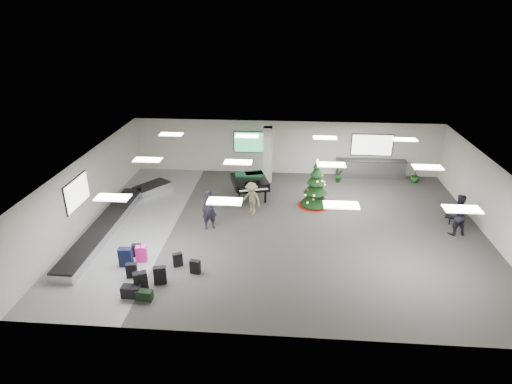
# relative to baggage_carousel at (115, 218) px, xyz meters

# --- Properties ---
(ground) EXTENTS (18.00, 18.00, 0.00)m
(ground) POSITION_rel_baggage_carousel_xyz_m (7.84, 0.08, -0.21)
(ground) COLOR #393634
(ground) RESTS_ON ground
(room_envelope) EXTENTS (18.02, 14.02, 3.21)m
(room_envelope) POSITION_rel_baggage_carousel_xyz_m (7.46, 0.75, 2.12)
(room_envelope) COLOR beige
(room_envelope) RESTS_ON ground
(baggage_carousel) EXTENTS (2.28, 9.71, 0.43)m
(baggage_carousel) POSITION_rel_baggage_carousel_xyz_m (0.00, 0.00, 0.00)
(baggage_carousel) COLOR silver
(baggage_carousel) RESTS_ON ground
(service_counter) EXTENTS (4.05, 0.65, 1.08)m
(service_counter) POSITION_rel_baggage_carousel_xyz_m (12.84, 6.73, 0.33)
(service_counter) COLOR silver
(service_counter) RESTS_ON ground
(suitcase_0) EXTENTS (0.56, 0.45, 0.78)m
(suitcase_0) POSITION_rel_baggage_carousel_xyz_m (2.90, -5.00, 0.17)
(suitcase_0) COLOR black
(suitcase_0) RESTS_ON ground
(suitcase_1) EXTENTS (0.49, 0.33, 0.71)m
(suitcase_1) POSITION_rel_baggage_carousel_xyz_m (3.46, -4.50, 0.13)
(suitcase_1) COLOR black
(suitcase_1) RESTS_ON ground
(pink_suitcase) EXTENTS (0.45, 0.29, 0.68)m
(pink_suitcase) POSITION_rel_baggage_carousel_xyz_m (2.31, -3.12, 0.12)
(pink_suitcase) COLOR #FF219F
(pink_suitcase) RESTS_ON ground
(suitcase_3) EXTENTS (0.42, 0.35, 0.57)m
(suitcase_3) POSITION_rel_baggage_carousel_xyz_m (3.82, -3.33, 0.06)
(suitcase_3) COLOR black
(suitcase_3) RESTS_ON ground
(navy_suitcase) EXTENTS (0.53, 0.35, 0.80)m
(navy_suitcase) POSITION_rel_baggage_carousel_xyz_m (1.81, -3.49, 0.18)
(navy_suitcase) COLOR black
(navy_suitcase) RESTS_ON ground
(suitcase_5) EXTENTS (0.42, 0.27, 0.60)m
(suitcase_5) POSITION_rel_baggage_carousel_xyz_m (2.29, -4.22, 0.08)
(suitcase_5) COLOR black
(suitcase_5) RESTS_ON ground
(green_duffel) EXTENTS (0.58, 0.33, 0.39)m
(green_duffel) POSITION_rel_baggage_carousel_xyz_m (3.18, -5.48, -0.03)
(green_duffel) COLOR black
(green_duffel) RESTS_ON ground
(suitcase_7) EXTENTS (0.42, 0.28, 0.58)m
(suitcase_7) POSITION_rel_baggage_carousel_xyz_m (4.60, -3.77, 0.07)
(suitcase_7) COLOR black
(suitcase_7) RESTS_ON ground
(suitcase_8) EXTENTS (0.40, 0.27, 0.56)m
(suitcase_8) POSITION_rel_baggage_carousel_xyz_m (1.99, -2.77, 0.06)
(suitcase_8) COLOR black
(suitcase_8) RESTS_ON ground
(black_duffel) EXTENTS (0.66, 0.38, 0.45)m
(black_duffel) POSITION_rel_baggage_carousel_xyz_m (2.67, -5.35, 0.00)
(black_duffel) COLOR black
(black_duffel) RESTS_ON ground
(christmas_tree) EXTENTS (1.78, 1.78, 2.53)m
(christmas_tree) POSITION_rel_baggage_carousel_xyz_m (9.43, 2.64, 0.65)
(christmas_tree) COLOR #681209
(christmas_tree) RESTS_ON ground
(grand_piano) EXTENTS (2.24, 2.60, 1.27)m
(grand_piano) POSITION_rel_baggage_carousel_xyz_m (6.05, 3.26, 0.69)
(grand_piano) COLOR black
(grand_piano) RESTS_ON ground
(bench) EXTENTS (0.99, 1.40, 0.85)m
(bench) POSITION_rel_baggage_carousel_xyz_m (15.89, 1.52, 0.27)
(bench) COLOR black
(bench) RESTS_ON ground
(traveler_a) EXTENTS (0.81, 0.69, 1.88)m
(traveler_a) POSITION_rel_baggage_carousel_xyz_m (4.54, -0.19, 0.73)
(traveler_a) COLOR black
(traveler_a) RESTS_ON ground
(traveler_b) EXTENTS (1.23, 1.10, 1.65)m
(traveler_b) POSITION_rel_baggage_carousel_xyz_m (6.30, 1.40, 0.61)
(traveler_b) COLOR olive
(traveler_b) RESTS_ON ground
(traveler_bench) EXTENTS (1.03, 0.87, 1.90)m
(traveler_bench) POSITION_rel_baggage_carousel_xyz_m (15.47, 0.12, 0.74)
(traveler_bench) COLOR black
(traveler_bench) RESTS_ON ground
(potted_plant_left) EXTENTS (0.52, 0.46, 0.79)m
(potted_plant_left) POSITION_rel_baggage_carousel_xyz_m (10.94, 5.83, 0.18)
(potted_plant_left) COLOR #123A17
(potted_plant_left) RESTS_ON ground
(potted_plant_right) EXTENTS (0.68, 0.68, 0.88)m
(potted_plant_right) POSITION_rel_baggage_carousel_xyz_m (15.29, 6.16, 0.23)
(potted_plant_right) COLOR #123A17
(potted_plant_right) RESTS_ON ground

